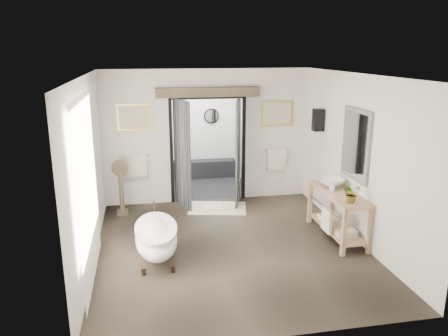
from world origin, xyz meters
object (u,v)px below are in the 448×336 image
at_px(clawfoot_tub, 156,237).
at_px(rug, 218,208).
at_px(basin, 331,183).
at_px(vanity, 337,211).

xyz_separation_m(clawfoot_tub, rug, (1.36, 2.06, -0.35)).
xyz_separation_m(clawfoot_tub, basin, (3.20, 0.51, 0.57)).
xyz_separation_m(rug, basin, (1.84, -1.55, 0.93)).
bearing_deg(vanity, clawfoot_tub, -176.03).
xyz_separation_m(vanity, rug, (-1.85, 1.84, -0.50)).
height_order(clawfoot_tub, basin, basin).
xyz_separation_m(clawfoot_tub, vanity, (3.21, 0.22, 0.14)).
bearing_deg(rug, clawfoot_tub, -123.47).
bearing_deg(rug, basin, -40.17).
xyz_separation_m(vanity, basin, (-0.01, 0.29, 0.43)).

